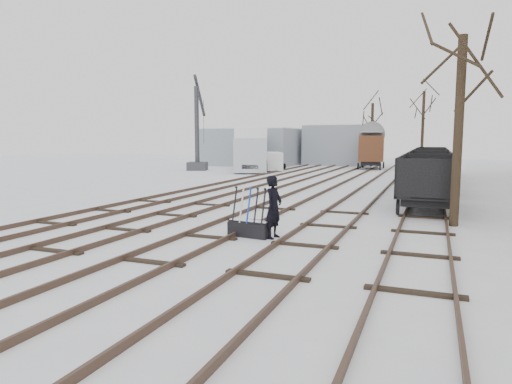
% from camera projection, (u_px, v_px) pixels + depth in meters
% --- Properties ---
extents(ground, '(120.00, 120.00, 0.00)m').
position_uv_depth(ground, '(207.00, 238.00, 13.67)').
color(ground, white).
rests_on(ground, ground).
extents(tracks, '(13.90, 52.00, 0.16)m').
position_uv_depth(tracks, '(317.00, 189.00, 26.31)').
color(tracks, black).
rests_on(tracks, ground).
extents(shed_left, '(10.00, 8.00, 4.10)m').
position_uv_depth(shed_left, '(252.00, 147.00, 51.43)').
color(shed_left, '#9199A3').
rests_on(shed_left, ground).
extents(shed_right, '(7.00, 6.00, 4.50)m').
position_uv_depth(shed_right, '(338.00, 145.00, 51.85)').
color(shed_right, '#9199A3').
rests_on(shed_right, ground).
extents(ground_frame, '(1.35, 0.60, 1.49)m').
position_uv_depth(ground_frame, '(249.00, 228.00, 13.77)').
color(ground_frame, black).
rests_on(ground_frame, ground).
extents(worker, '(0.55, 0.75, 1.88)m').
position_uv_depth(worker, '(274.00, 207.00, 13.51)').
color(worker, black).
rests_on(worker, ground).
extents(freight_wagon_a, '(2.19, 5.48, 2.24)m').
position_uv_depth(freight_wagon_a, '(427.00, 189.00, 18.98)').
color(freight_wagon_a, black).
rests_on(freight_wagon_a, ground).
extents(freight_wagon_b, '(2.19, 5.48, 2.24)m').
position_uv_depth(freight_wagon_b, '(429.00, 177.00, 24.90)').
color(freight_wagon_b, black).
rests_on(freight_wagon_b, ground).
extents(freight_wagon_c, '(2.19, 5.48, 2.24)m').
position_uv_depth(freight_wagon_c, '(430.00, 170.00, 30.82)').
color(freight_wagon_c, black).
rests_on(freight_wagon_c, ground).
extents(freight_wagon_d, '(2.19, 5.48, 2.24)m').
position_uv_depth(freight_wagon_d, '(431.00, 165.00, 36.73)').
color(freight_wagon_d, black).
rests_on(freight_wagon_d, ground).
extents(box_van_wagon, '(2.87, 4.87, 3.57)m').
position_uv_depth(box_van_wagon, '(372.00, 148.00, 44.48)').
color(box_van_wagon, black).
rests_on(box_van_wagon, ground).
extents(lorry, '(4.78, 9.09, 3.94)m').
position_uv_depth(lorry, '(251.00, 149.00, 41.60)').
color(lorry, black).
rests_on(lorry, ground).
extents(panel_van, '(3.12, 4.19, 1.70)m').
position_uv_depth(panel_van, '(272.00, 161.00, 42.27)').
color(panel_van, white).
rests_on(panel_van, ground).
extents(crane, '(2.19, 5.22, 8.74)m').
position_uv_depth(crane, '(198.00, 146.00, 42.64)').
color(crane, '#313237').
rests_on(crane, ground).
extents(tree_near, '(0.30, 0.30, 6.31)m').
position_uv_depth(tree_near, '(458.00, 133.00, 15.15)').
color(tree_near, black).
rests_on(tree_near, ground).
extents(tree_far_left, '(0.30, 0.30, 6.65)m').
position_uv_depth(tree_far_left, '(372.00, 135.00, 48.08)').
color(tree_far_left, black).
rests_on(tree_far_left, ground).
extents(tree_far_right, '(0.30, 0.30, 7.84)m').
position_uv_depth(tree_far_right, '(423.00, 129.00, 47.72)').
color(tree_far_right, black).
rests_on(tree_far_right, ground).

